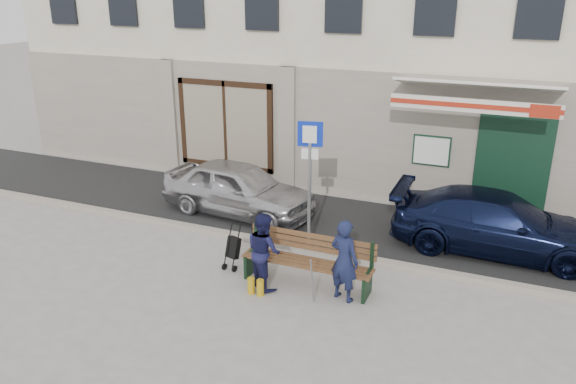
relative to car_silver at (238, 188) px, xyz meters
The scene contains 10 objects.
ground 3.36m from the car_silver, 57.65° to the right, with size 80.00×80.00×0.00m, color #9E9991.
asphalt_lane 1.90m from the car_silver, 10.08° to the left, with size 60.00×3.20×0.01m, color #282828.
curb 2.26m from the car_silver, 36.08° to the right, with size 60.00×0.18×0.12m, color #9E9384.
car_silver is the anchor object (origin of this frame).
car_navy 5.75m from the car_silver, ahead, with size 1.71×4.20×1.22m, color black.
parking_sign 2.71m from the car_silver, 26.64° to the right, with size 0.49×0.14×2.67m.
bench 3.68m from the car_silver, 43.72° to the right, with size 2.40×1.17×0.98m.
man 4.42m from the car_silver, 38.62° to the right, with size 0.54×0.35×1.48m, color #151B3C.
woman 3.50m from the car_silver, 55.17° to the right, with size 0.69×0.53×1.41m, color #16173C.
stroller 2.72m from the car_silver, 64.90° to the right, with size 0.31×0.40×0.89m.
Camera 1 is at (4.08, -8.19, 5.14)m, focal length 35.00 mm.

